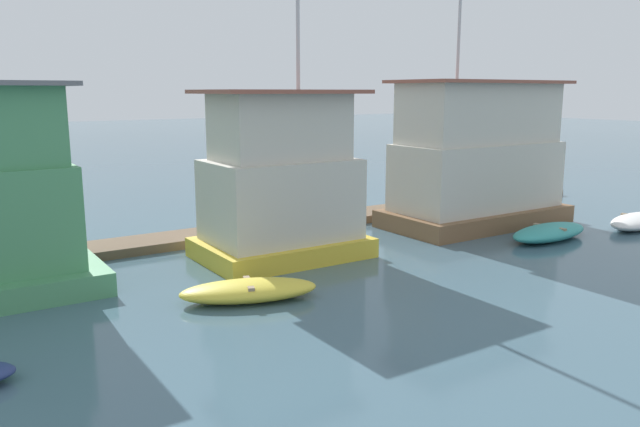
{
  "coord_description": "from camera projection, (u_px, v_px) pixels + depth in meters",
  "views": [
    {
      "loc": [
        -10.64,
        -17.26,
        5.21
      ],
      "look_at": [
        0.0,
        -1.0,
        1.4
      ],
      "focal_mm": 35.0,
      "sensor_mm": 36.0,
      "label": 1
    }
  ],
  "objects": [
    {
      "name": "houseboat_brown",
      "position": [
        478.0,
        159.0,
        24.41
      ],
      "size": [
        7.48,
        3.72,
        9.74
      ],
      "color": "brown",
      "rests_on": "ground_plane"
    },
    {
      "name": "dinghy_yellow",
      "position": [
        249.0,
        290.0,
        15.74
      ],
      "size": [
        3.71,
        2.39,
        0.54
      ],
      "color": "yellow",
      "rests_on": "ground_plane"
    },
    {
      "name": "dinghy_white",
      "position": [
        637.0,
        221.0,
        24.13
      ],
      "size": [
        3.68,
        2.04,
        0.55
      ],
      "color": "white",
      "rests_on": "ground_plane"
    },
    {
      "name": "dinghy_teal",
      "position": [
        549.0,
        232.0,
        22.23
      ],
      "size": [
        3.87,
        1.77,
        0.55
      ],
      "color": "teal",
      "rests_on": "ground_plane"
    },
    {
      "name": "dock_walkway",
      "position": [
        261.0,
        229.0,
        23.39
      ],
      "size": [
        33.8,
        1.78,
        0.3
      ],
      "primitive_type": "cube",
      "color": "brown",
      "rests_on": "ground_plane"
    },
    {
      "name": "houseboat_yellow",
      "position": [
        281.0,
        184.0,
        19.56
      ],
      "size": [
        5.11,
        3.55,
        9.06
      ],
      "color": "gold",
      "rests_on": "ground_plane"
    },
    {
      "name": "mooring_post_near_left",
      "position": [
        389.0,
        202.0,
        25.16
      ],
      "size": [
        0.29,
        0.29,
        1.63
      ],
      "primitive_type": "cylinder",
      "color": "brown",
      "rests_on": "ground_plane"
    },
    {
      "name": "ground_plane",
      "position": [
        304.0,
        250.0,
        20.89
      ],
      "size": [
        200.0,
        200.0,
        0.0
      ],
      "primitive_type": "plane",
      "color": "#426070"
    }
  ]
}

